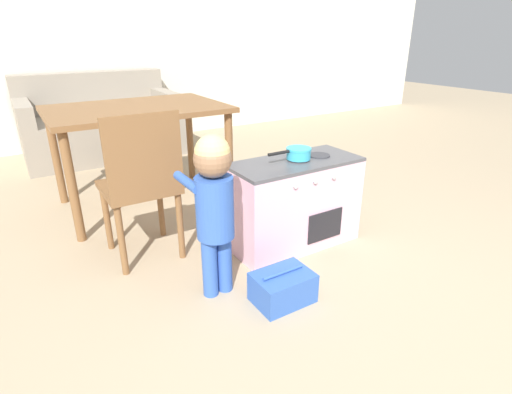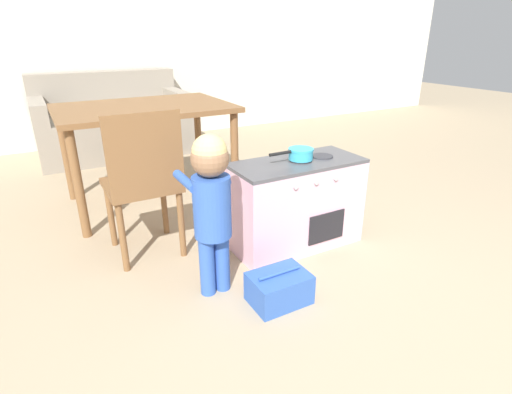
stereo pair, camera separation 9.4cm
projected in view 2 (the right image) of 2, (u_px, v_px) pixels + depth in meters
ground_plane at (384, 359)px, 1.60m from camera, size 16.00×16.00×0.00m
wall_back at (122, 23)px, 4.39m from camera, size 10.00×0.06×2.60m
play_kitchen at (296, 204)px, 2.37m from camera, size 0.77×0.36×0.54m
toy_pot at (300, 153)px, 2.26m from camera, size 0.28×0.14×0.06m
child_figure at (211, 195)px, 1.83m from camera, size 0.20×0.32×0.81m
toy_basket at (279, 288)px, 1.91m from camera, size 0.28×0.20×0.17m
dining_table at (145, 118)px, 2.84m from camera, size 1.18×0.84×0.73m
dining_chair_near at (143, 182)px, 2.17m from camera, size 0.39×0.39×0.85m
couch at (114, 124)px, 4.26m from camera, size 1.52×0.88×0.82m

